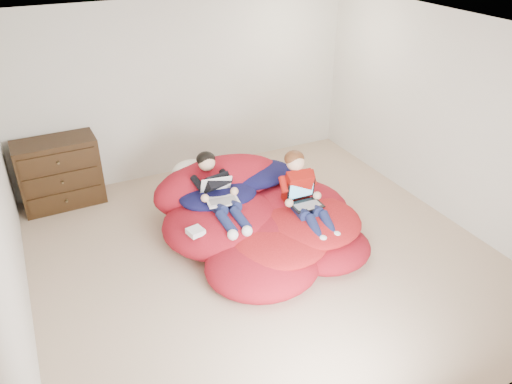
{
  "coord_description": "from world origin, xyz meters",
  "views": [
    {
      "loc": [
        -2.11,
        -4.13,
        3.49
      ],
      "look_at": [
        0.02,
        0.26,
        0.7
      ],
      "focal_mm": 35.0,
      "sensor_mm": 36.0,
      "label": 1
    }
  ],
  "objects_px": {
    "laptop_white": "(220,193)",
    "laptop_black": "(304,198)",
    "older_boy": "(217,188)",
    "beanbag_pile": "(259,218)",
    "younger_boy": "(303,191)",
    "dresser": "(60,173)"
  },
  "relations": [
    {
      "from": "laptop_white",
      "to": "laptop_black",
      "type": "xyz_separation_m",
      "value": [
        0.87,
        -0.45,
        -0.05
      ]
    },
    {
      "from": "older_boy",
      "to": "beanbag_pile",
      "type": "bearing_deg",
      "value": -30.77
    },
    {
      "from": "younger_boy",
      "to": "beanbag_pile",
      "type": "bearing_deg",
      "value": 150.29
    },
    {
      "from": "dresser",
      "to": "younger_boy",
      "type": "height_order",
      "value": "younger_boy"
    },
    {
      "from": "older_boy",
      "to": "laptop_black",
      "type": "height_order",
      "value": "older_boy"
    },
    {
      "from": "beanbag_pile",
      "to": "younger_boy",
      "type": "bearing_deg",
      "value": -29.71
    },
    {
      "from": "older_boy",
      "to": "laptop_white",
      "type": "bearing_deg",
      "value": -90.0
    },
    {
      "from": "laptop_black",
      "to": "beanbag_pile",
      "type": "bearing_deg",
      "value": 147.25
    },
    {
      "from": "younger_boy",
      "to": "laptop_black",
      "type": "height_order",
      "value": "younger_boy"
    },
    {
      "from": "beanbag_pile",
      "to": "laptop_black",
      "type": "xyz_separation_m",
      "value": [
        0.44,
        -0.28,
        0.32
      ]
    },
    {
      "from": "dresser",
      "to": "older_boy",
      "type": "height_order",
      "value": "older_boy"
    },
    {
      "from": "dresser",
      "to": "younger_boy",
      "type": "distance_m",
      "value": 3.24
    },
    {
      "from": "older_boy",
      "to": "laptop_white",
      "type": "xyz_separation_m",
      "value": [
        -0.0,
        -0.09,
        -0.02
      ]
    },
    {
      "from": "laptop_black",
      "to": "younger_boy",
      "type": "bearing_deg",
      "value": 90.0
    },
    {
      "from": "dresser",
      "to": "beanbag_pile",
      "type": "xyz_separation_m",
      "value": [
        2.02,
        -1.86,
        -0.2
      ]
    },
    {
      "from": "dresser",
      "to": "laptop_black",
      "type": "relative_size",
      "value": 2.89
    },
    {
      "from": "dresser",
      "to": "older_boy",
      "type": "relative_size",
      "value": 0.9
    },
    {
      "from": "younger_boy",
      "to": "laptop_black",
      "type": "distance_m",
      "value": 0.08
    },
    {
      "from": "beanbag_pile",
      "to": "younger_boy",
      "type": "height_order",
      "value": "younger_boy"
    },
    {
      "from": "laptop_black",
      "to": "dresser",
      "type": "bearing_deg",
      "value": 138.97
    },
    {
      "from": "laptop_black",
      "to": "older_boy",
      "type": "bearing_deg",
      "value": 148.22
    },
    {
      "from": "beanbag_pile",
      "to": "younger_boy",
      "type": "distance_m",
      "value": 0.64
    }
  ]
}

